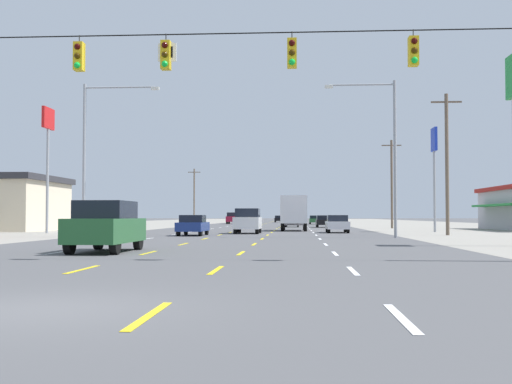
{
  "coord_description": "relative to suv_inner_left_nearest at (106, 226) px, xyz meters",
  "views": [
    {
      "loc": [
        3.82,
        -9.47,
        1.4
      ],
      "look_at": [
        0.44,
        44.48,
        3.41
      ],
      "focal_mm": 45.06,
      "sensor_mm": 36.0,
      "label": 1
    }
  ],
  "objects": [
    {
      "name": "ground_plane",
      "position": [
        3.55,
        50.95,
        -1.03
      ],
      "size": [
        572.0,
        572.0,
        0.0
      ],
      "primitive_type": "plane",
      "color": "#4C4C4F"
    },
    {
      "name": "lot_apron_left",
      "position": [
        -21.2,
        50.95,
        -1.02
      ],
      "size": [
        28.0,
        440.0,
        0.01
      ],
      "primitive_type": "cube",
      "color": "gray",
      "rests_on": "ground"
    },
    {
      "name": "lot_apron_right",
      "position": [
        28.3,
        50.95,
        -1.02
      ],
      "size": [
        28.0,
        440.0,
        0.01
      ],
      "primitive_type": "cube",
      "color": "gray",
      "rests_on": "ground"
    },
    {
      "name": "lane_markings",
      "position": [
        3.55,
        89.45,
        -1.02
      ],
      "size": [
        10.64,
        227.6,
        0.01
      ],
      "color": "white",
      "rests_on": "ground"
    },
    {
      "name": "signal_span_wire",
      "position": [
        4.03,
        -4.29,
        3.91
      ],
      "size": [
        25.66,
        0.53,
        8.56
      ],
      "color": "brown",
      "rests_on": "ground"
    },
    {
      "name": "suv_inner_left_nearest",
      "position": [
        0.0,
        0.0,
        0.0
      ],
      "size": [
        1.98,
        4.9,
        1.98
      ],
      "color": "#235B2D",
      "rests_on": "ground"
    },
    {
      "name": "sedan_inner_left_near",
      "position": [
        0.02,
        20.88,
        -0.27
      ],
      "size": [
        1.8,
        4.5,
        1.46
      ],
      "color": "navy",
      "rests_on": "ground"
    },
    {
      "name": "suv_center_turn_mid",
      "position": [
        3.53,
        26.41,
        0.0
      ],
      "size": [
        1.98,
        4.9,
        1.98
      ],
      "color": "white",
      "rests_on": "ground"
    },
    {
      "name": "sedan_far_right_midfar",
      "position": [
        10.77,
        29.12,
        -0.27
      ],
      "size": [
        1.8,
        4.5,
        1.46
      ],
      "color": "silver",
      "rests_on": "ground"
    },
    {
      "name": "box_truck_inner_right_far",
      "position": [
        7.16,
        35.83,
        0.81
      ],
      "size": [
        2.4,
        7.2,
        3.23
      ],
      "color": "silver",
      "rests_on": "ground"
    },
    {
      "name": "sedan_far_right_farther",
      "position": [
        10.68,
        53.61,
        -0.27
      ],
      "size": [
        1.8,
        4.5,
        1.46
      ],
      "color": "black",
      "rests_on": "ground"
    },
    {
      "name": "hatchback_inner_right_farthest",
      "position": [
        6.85,
        56.28,
        -0.24
      ],
      "size": [
        1.72,
        3.9,
        1.54
      ],
      "color": "#235B2D",
      "rests_on": "ground"
    },
    {
      "name": "sedan_far_right_distant_a",
      "position": [
        10.44,
        82.97,
        -0.27
      ],
      "size": [
        1.8,
        4.5,
        1.46
      ],
      "color": "#235B2D",
      "rests_on": "ground"
    },
    {
      "name": "suv_far_left_distant_b",
      "position": [
        -3.55,
        85.89,
        0.0
      ],
      "size": [
        1.98,
        4.9,
        1.98
      ],
      "color": "maroon",
      "rests_on": "ground"
    },
    {
      "name": "sedan_center_turn_distant_c",
      "position": [
        3.66,
        113.33,
        -0.27
      ],
      "size": [
        1.8,
        4.5,
        1.46
      ],
      "color": "black",
      "rests_on": "ground"
    },
    {
      "name": "pole_sign_left_row_1",
      "position": [
        -12.83,
        26.43,
        6.74
      ],
      "size": [
        0.24,
        2.19,
        10.22
      ],
      "color": "gray",
      "rests_on": "ground"
    },
    {
      "name": "pole_sign_right_row_1",
      "position": [
        19.41,
        32.12,
        5.69
      ],
      "size": [
        0.24,
        1.65,
        9.09
      ],
      "color": "gray",
      "rests_on": "ground"
    },
    {
      "name": "streetlight_left_row_0",
      "position": [
        -6.05,
        16.9,
        4.93
      ],
      "size": [
        5.08,
        0.26,
        10.14
      ],
      "color": "gray",
      "rests_on": "ground"
    },
    {
      "name": "streetlight_right_row_0",
      "position": [
        13.23,
        16.9,
        4.86
      ],
      "size": [
        4.57,
        0.26,
        10.11
      ],
      "color": "gray",
      "rests_on": "ground"
    },
    {
      "name": "utility_pole_right_row_0",
      "position": [
        18.27,
        22.54,
        4.31
      ],
      "size": [
        2.2,
        0.26,
        10.27
      ],
      "color": "brown",
      "rests_on": "ground"
    },
    {
      "name": "utility_pole_right_row_1",
      "position": [
        18.12,
        48.41,
        4.15
      ],
      "size": [
        2.2,
        0.26,
        9.95
      ],
      "color": "brown",
      "rests_on": "ground"
    },
    {
      "name": "utility_pole_left_row_2",
      "position": [
        -10.57,
        87.52,
        4.02
      ],
      "size": [
        2.2,
        0.26,
        9.7
      ],
      "color": "brown",
      "rests_on": "ground"
    }
  ]
}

